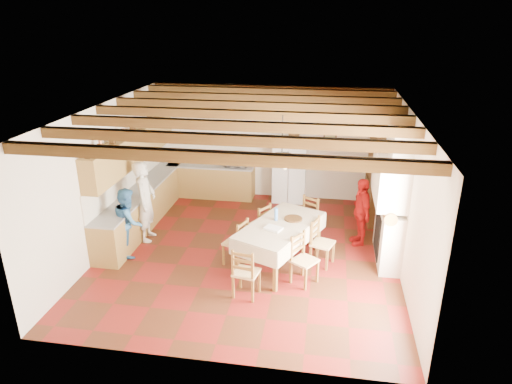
% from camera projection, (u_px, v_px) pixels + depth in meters
% --- Properties ---
extents(floor, '(6.00, 6.50, 0.02)m').
position_uv_depth(floor, '(249.00, 253.00, 9.57)').
color(floor, '#4A2211').
rests_on(floor, ground).
extents(ceiling, '(6.00, 6.50, 0.02)m').
position_uv_depth(ceiling, '(248.00, 109.00, 8.46)').
color(ceiling, silver).
rests_on(ceiling, ground).
extents(wall_back, '(6.00, 0.02, 3.00)m').
position_uv_depth(wall_back, '(270.00, 142.00, 12.01)').
color(wall_back, beige).
rests_on(wall_back, ground).
extents(wall_front, '(6.00, 0.02, 3.00)m').
position_uv_depth(wall_front, '(206.00, 272.00, 6.02)').
color(wall_front, beige).
rests_on(wall_front, ground).
extents(wall_left, '(0.02, 6.50, 3.00)m').
position_uv_depth(wall_left, '(106.00, 177.00, 9.46)').
color(wall_left, beige).
rests_on(wall_left, ground).
extents(wall_right, '(0.02, 6.50, 3.00)m').
position_uv_depth(wall_right, '(406.00, 195.00, 8.57)').
color(wall_right, beige).
rests_on(wall_right, ground).
extents(ceiling_beams, '(6.00, 6.30, 0.16)m').
position_uv_depth(ceiling_beams, '(248.00, 115.00, 8.50)').
color(ceiling_beams, '#38200D').
rests_on(ceiling_beams, ground).
extents(lower_cabinets_left, '(0.60, 4.30, 0.86)m').
position_uv_depth(lower_cabinets_left, '(144.00, 206.00, 10.77)').
color(lower_cabinets_left, olive).
rests_on(lower_cabinets_left, ground).
extents(lower_cabinets_back, '(2.30, 0.60, 0.86)m').
position_uv_depth(lower_cabinets_back, '(212.00, 181.00, 12.35)').
color(lower_cabinets_back, olive).
rests_on(lower_cabinets_back, ground).
extents(countertop_left, '(0.62, 4.30, 0.04)m').
position_uv_depth(countertop_left, '(143.00, 188.00, 10.61)').
color(countertop_left, gray).
rests_on(countertop_left, lower_cabinets_left).
extents(countertop_back, '(2.34, 0.62, 0.04)m').
position_uv_depth(countertop_back, '(211.00, 165.00, 12.18)').
color(countertop_back, gray).
rests_on(countertop_back, lower_cabinets_back).
extents(backsplash_left, '(0.03, 4.30, 0.60)m').
position_uv_depth(backsplash_left, '(130.00, 174.00, 10.53)').
color(backsplash_left, '#EEE8CC').
rests_on(backsplash_left, ground).
extents(backsplash_back, '(2.30, 0.03, 0.60)m').
position_uv_depth(backsplash_back, '(213.00, 151.00, 12.32)').
color(backsplash_back, '#EEE8CC').
rests_on(backsplash_back, ground).
extents(upper_cabinets, '(0.35, 4.20, 0.70)m').
position_uv_depth(upper_cabinets, '(133.00, 148.00, 10.27)').
color(upper_cabinets, olive).
rests_on(upper_cabinets, ground).
extents(fireplace, '(0.56, 1.60, 2.80)m').
position_uv_depth(fireplace, '(388.00, 195.00, 8.83)').
color(fireplace, beige).
rests_on(fireplace, ground).
extents(wall_picture, '(0.34, 0.03, 0.42)m').
position_uv_depth(wall_picture, '(330.00, 132.00, 11.62)').
color(wall_picture, '#311C13').
rests_on(wall_picture, ground).
extents(refrigerator, '(0.86, 0.71, 1.70)m').
position_uv_depth(refrigerator, '(290.00, 169.00, 11.97)').
color(refrigerator, white).
rests_on(refrigerator, floor).
extents(hutch, '(0.57, 1.25, 2.22)m').
position_uv_depth(hutch, '(380.00, 176.00, 10.70)').
color(hutch, '#35230E').
rests_on(hutch, floor).
extents(dining_table, '(1.72, 2.24, 0.87)m').
position_uv_depth(dining_table, '(280.00, 228.00, 8.85)').
color(dining_table, silver).
rests_on(dining_table, floor).
extents(chandelier, '(0.47, 0.47, 0.03)m').
position_uv_depth(chandelier, '(282.00, 156.00, 8.31)').
color(chandelier, black).
rests_on(chandelier, ground).
extents(chair_left_near, '(0.52, 0.53, 0.96)m').
position_uv_depth(chair_left_near, '(235.00, 241.00, 8.99)').
color(chair_left_near, brown).
rests_on(chair_left_near, floor).
extents(chair_left_far, '(0.56, 0.57, 0.96)m').
position_uv_depth(chair_left_far, '(258.00, 224.00, 9.72)').
color(chair_left_far, brown).
rests_on(chair_left_far, floor).
extents(chair_right_near, '(0.57, 0.57, 0.96)m').
position_uv_depth(chair_right_near, '(305.00, 260.00, 8.32)').
color(chair_right_near, brown).
rests_on(chair_right_near, floor).
extents(chair_right_far, '(0.52, 0.53, 0.96)m').
position_uv_depth(chair_right_far, '(323.00, 243.00, 8.95)').
color(chair_right_far, brown).
rests_on(chair_right_far, floor).
extents(chair_end_near, '(0.49, 0.47, 0.96)m').
position_uv_depth(chair_end_near, '(246.00, 271.00, 7.95)').
color(chair_end_near, brown).
rests_on(chair_end_near, floor).
extents(chair_end_far, '(0.56, 0.56, 0.96)m').
position_uv_depth(chair_end_far, '(306.00, 219.00, 9.96)').
color(chair_end_far, brown).
rests_on(chair_end_far, floor).
extents(person_man, '(0.49, 0.69, 1.79)m').
position_uv_depth(person_man, '(145.00, 201.00, 9.83)').
color(person_man, beige).
rests_on(person_man, floor).
extents(person_woman_blue, '(0.76, 0.85, 1.44)m').
position_uv_depth(person_woman_blue, '(129.00, 222.00, 9.29)').
color(person_woman_blue, teal).
rests_on(person_woman_blue, floor).
extents(person_woman_red, '(0.55, 0.93, 1.49)m').
position_uv_depth(person_woman_red, '(361.00, 212.00, 9.69)').
color(person_woman_red, '#A50F0F').
rests_on(person_woman_red, floor).
extents(microwave, '(0.61, 0.45, 0.31)m').
position_uv_depth(microwave, '(236.00, 160.00, 12.01)').
color(microwave, silver).
rests_on(microwave, countertop_back).
extents(fridge_vase, '(0.33, 0.33, 0.30)m').
position_uv_depth(fridge_vase, '(294.00, 132.00, 11.59)').
color(fridge_vase, '#35230E').
rests_on(fridge_vase, refrigerator).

